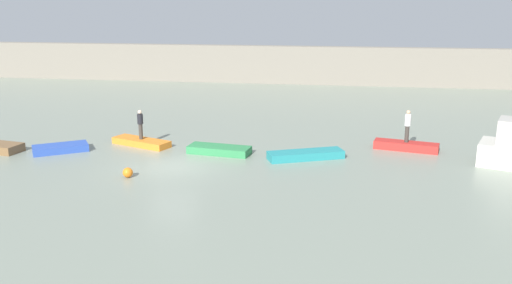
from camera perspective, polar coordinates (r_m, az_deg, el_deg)
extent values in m
plane|color=gray|center=(27.61, -8.72, -2.55)|extent=(120.00, 120.00, 0.00)
cube|color=gray|center=(54.04, 0.16, 8.06)|extent=(80.00, 1.20, 3.61)
cube|color=#2B4CAD|center=(31.74, -19.61, -0.61)|extent=(3.09, 2.64, 0.38)
cube|color=orange|center=(31.83, -11.80, -0.02)|extent=(3.67, 2.28, 0.37)
cube|color=#2D7F47|center=(29.60, -3.83, -0.82)|extent=(3.48, 1.66, 0.40)
cube|color=teal|center=(28.69, 5.17, -1.34)|extent=(4.06, 2.52, 0.42)
cube|color=red|center=(31.31, 15.29, -0.40)|extent=(3.56, 1.66, 0.45)
cylinder|color=#38332D|center=(31.14, 15.38, 0.81)|extent=(0.22, 0.22, 0.92)
cylinder|color=white|center=(30.97, 15.48, 2.21)|extent=(0.32, 0.32, 0.64)
sphere|color=tan|center=(30.88, 15.53, 3.00)|extent=(0.22, 0.22, 0.22)
cylinder|color=#38332D|center=(31.68, -11.86, 1.08)|extent=(0.22, 0.22, 0.89)
cylinder|color=black|center=(31.52, -11.93, 2.36)|extent=(0.32, 0.32, 0.56)
sphere|color=beige|center=(31.44, -11.97, 3.06)|extent=(0.23, 0.23, 0.23)
sphere|color=orange|center=(26.34, -13.15, -3.10)|extent=(0.47, 0.47, 0.47)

